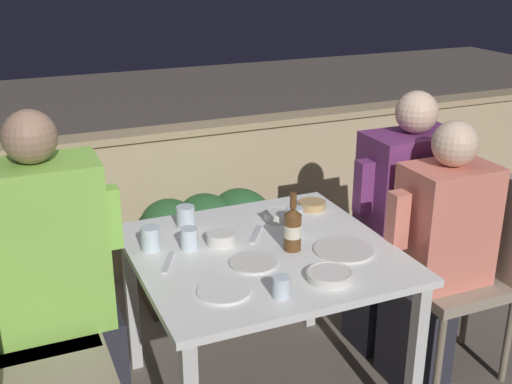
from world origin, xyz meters
The scene contains 25 objects.
parapet_wall centered at (0.00, 1.35, 0.44)m, with size 9.00×0.18×0.87m.
dining_table centered at (0.00, 0.00, 0.63)m, with size 1.01×0.97×0.71m.
planter_hedge centered at (0.09, 0.94, 0.33)m, with size 0.74×0.47×0.58m.
chair_left_near centered at (-0.97, -0.17, 0.57)m, with size 0.44×0.43×0.94m.
chair_left_far centered at (-0.98, 0.16, 0.57)m, with size 0.44×0.43×0.94m.
person_green_blouse centered at (-0.78, 0.16, 0.66)m, with size 0.51×0.26×1.32m.
chair_right_near centered at (0.95, -0.14, 0.57)m, with size 0.44×0.43×0.94m.
person_coral_top centered at (0.75, -0.14, 0.60)m, with size 0.47×0.26×1.19m.
chair_right_far centered at (0.98, 0.17, 0.57)m, with size 0.44×0.43×0.94m.
person_purple_stripe centered at (0.78, 0.17, 0.62)m, with size 0.50×0.26×1.25m.
beer_bottle centered at (0.11, -0.04, 0.80)m, with size 0.07×0.07×0.24m.
plate_0 centered at (0.29, -0.13, 0.71)m, with size 0.24×0.24×0.01m.
plate_1 centered at (-0.26, -0.25, 0.71)m, with size 0.19×0.19×0.01m.
plate_2 centered at (-0.08, -0.10, 0.71)m, with size 0.18×0.18×0.01m.
bowl_0 centered at (0.12, -0.32, 0.73)m, with size 0.17×0.17×0.03m.
bowl_1 centered at (0.18, 0.25, 0.73)m, with size 0.13×0.13×0.04m.
bowl_2 centered at (0.38, 0.31, 0.73)m, with size 0.12×0.12×0.03m.
bowl_3 centered at (-0.13, 0.12, 0.74)m, with size 0.12×0.12×0.05m.
glass_cup_0 centered at (-0.09, -0.36, 0.75)m, with size 0.06×0.06×0.08m.
glass_cup_1 centered at (-0.21, 0.34, 0.75)m, with size 0.08×0.08×0.09m.
glass_cup_2 centered at (0.19, 0.10, 0.76)m, with size 0.07×0.07×0.11m.
glass_cup_3 centered at (-0.27, 0.12, 0.75)m, with size 0.07×0.07×0.09m.
glass_cup_4 centered at (-0.41, 0.18, 0.76)m, with size 0.08×0.08×0.10m.
fork_0 centered at (0.03, 0.14, 0.71)m, with size 0.11×0.15×0.01m.
fork_1 centered at (-0.38, 0.03, 0.71)m, with size 0.09×0.16×0.01m.
Camera 1 is at (-0.93, -2.10, 1.83)m, focal length 45.00 mm.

